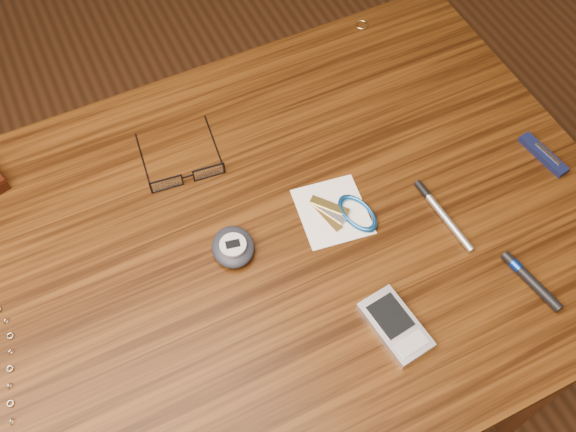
% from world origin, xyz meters
% --- Properties ---
extents(ground, '(3.80, 3.80, 0.00)m').
position_xyz_m(ground, '(0.00, 0.00, 0.00)').
color(ground, '#472814').
rests_on(ground, ground).
extents(desk, '(1.00, 0.70, 0.75)m').
position_xyz_m(desk, '(0.00, 0.00, 0.65)').
color(desk, '#3C1F09').
rests_on(desk, ground).
extents(eyeglasses, '(0.13, 0.13, 0.03)m').
position_xyz_m(eyeglasses, '(-0.06, 0.14, 0.76)').
color(eyeglasses, black).
rests_on(eyeglasses, desk).
extents(gold_ring, '(0.03, 0.03, 0.00)m').
position_xyz_m(gold_ring, '(0.33, 0.32, 0.75)').
color(gold_ring, '#DCB166').
rests_on(gold_ring, desk).
extents(pda_phone, '(0.06, 0.10, 0.02)m').
position_xyz_m(pda_phone, '(0.09, -0.19, 0.76)').
color(pda_phone, silver).
rests_on(pda_phone, desk).
extents(pedometer, '(0.07, 0.08, 0.03)m').
position_xyz_m(pedometer, '(-0.05, 0.00, 0.76)').
color(pedometer, black).
rests_on(pedometer, desk).
extents(notepad_keys, '(0.12, 0.12, 0.01)m').
position_xyz_m(notepad_keys, '(0.12, -0.01, 0.75)').
color(notepad_keys, white).
rests_on(notepad_keys, desk).
extents(pocket_knife, '(0.03, 0.09, 0.01)m').
position_xyz_m(pocket_knife, '(0.44, -0.05, 0.76)').
color(pocket_knife, '#0C1433').
rests_on(pocket_knife, desk).
extents(silver_pen, '(0.02, 0.13, 0.01)m').
position_xyz_m(silver_pen, '(0.24, -0.07, 0.76)').
color(silver_pen, silver).
rests_on(silver_pen, desk).
extents(black_blue_pen, '(0.03, 0.10, 0.01)m').
position_xyz_m(black_blue_pen, '(0.29, -0.21, 0.76)').
color(black_blue_pen, black).
rests_on(black_blue_pen, desk).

